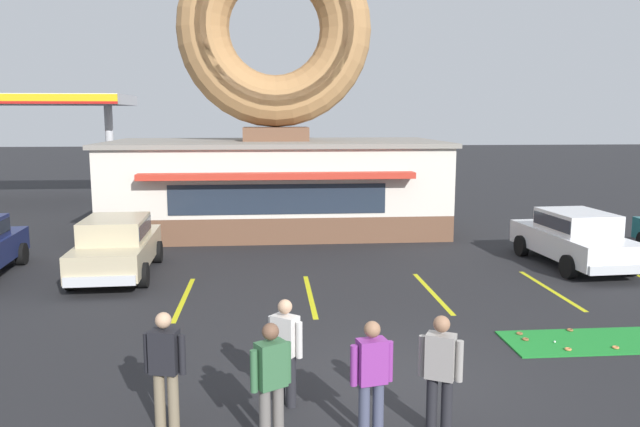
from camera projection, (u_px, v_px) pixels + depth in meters
name	position (u px, v px, depth m)	size (l,w,h in m)	color
ground_plane	(400.00, 381.00, 10.20)	(160.00, 160.00, 0.00)	#232326
donut_shop_building	(276.00, 130.00, 23.19)	(12.30, 6.75, 10.96)	brown
putting_mat	(613.00, 341.00, 11.96)	(4.18, 1.37, 0.03)	#1E842D
mini_donut_near_right	(568.00, 349.00, 11.44)	(0.13, 0.13, 0.04)	#D17F47
mini_donut_mid_centre	(570.00, 330.00, 12.47)	(0.13, 0.13, 0.04)	brown
mini_donut_far_left	(525.00, 339.00, 11.95)	(0.13, 0.13, 0.04)	brown
mini_donut_far_centre	(520.00, 333.00, 12.27)	(0.13, 0.13, 0.04)	brown
mini_donut_far_right	(616.00, 347.00, 11.53)	(0.13, 0.13, 0.04)	#D17F47
golf_ball	(555.00, 342.00, 11.81)	(0.04, 0.04, 0.04)	white
car_white	(574.00, 236.00, 17.87)	(2.18, 4.65, 1.60)	silver
car_champagne	(117.00, 244.00, 16.76)	(2.11, 4.62, 1.60)	#BCAD89
pedestrian_blue_sweater_man	(165.00, 365.00, 8.49)	(0.58, 0.32, 1.68)	#7F7056
pedestrian_hooded_kid	(285.00, 347.00, 9.21)	(0.49, 0.42, 1.64)	#232328
pedestrian_leather_jacket_man	(372.00, 375.00, 8.20)	(0.58, 0.31, 1.65)	#474C66
pedestrian_clipboard_woman	(271.00, 379.00, 8.05)	(0.53, 0.40, 1.68)	slate
pedestrian_beanie_man	(440.00, 370.00, 8.30)	(0.54, 0.39, 1.69)	#232328
trash_bin	(106.00, 231.00, 20.60)	(0.57, 0.57, 0.97)	#232833
gas_station_canopy	(35.00, 104.00, 30.54)	(9.00, 4.46, 5.30)	silver
parking_stripe_far_left	(184.00, 298.00, 14.78)	(0.12, 3.60, 0.01)	yellow
parking_stripe_left	(310.00, 295.00, 15.03)	(0.12, 3.60, 0.01)	yellow
parking_stripe_mid_left	(432.00, 292.00, 15.28)	(0.12, 3.60, 0.01)	yellow
parking_stripe_centre	(550.00, 290.00, 15.53)	(0.12, 3.60, 0.01)	yellow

